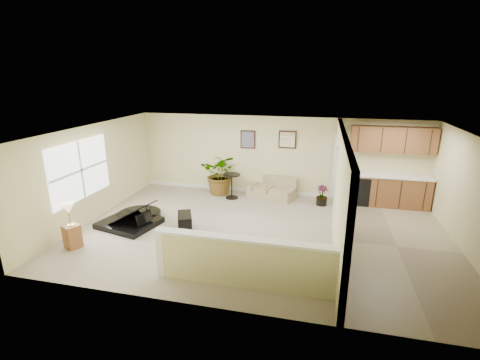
% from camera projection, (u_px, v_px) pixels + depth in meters
% --- Properties ---
extents(floor, '(9.00, 9.00, 0.00)m').
position_uv_depth(floor, '(260.00, 233.00, 8.55)').
color(floor, tan).
rests_on(floor, ground).
extents(back_wall, '(9.00, 0.04, 2.50)m').
position_uv_depth(back_wall, '(277.00, 156.00, 10.97)').
color(back_wall, beige).
rests_on(back_wall, floor).
extents(front_wall, '(9.00, 0.04, 2.50)m').
position_uv_depth(front_wall, '(227.00, 242.00, 5.39)').
color(front_wall, beige).
rests_on(front_wall, floor).
extents(left_wall, '(0.04, 6.00, 2.50)m').
position_uv_depth(left_wall, '(93.00, 172.00, 9.18)').
color(left_wall, beige).
rests_on(left_wall, floor).
extents(right_wall, '(0.04, 6.00, 2.50)m').
position_uv_depth(right_wall, '(475.00, 200.00, 7.19)').
color(right_wall, beige).
rests_on(right_wall, floor).
extents(ceiling, '(9.00, 6.00, 0.04)m').
position_uv_depth(ceiling, '(262.00, 132.00, 7.82)').
color(ceiling, white).
rests_on(ceiling, back_wall).
extents(kitchen_vinyl, '(2.70, 6.00, 0.01)m').
position_uv_depth(kitchen_vinyl, '(397.00, 247.00, 7.86)').
color(kitchen_vinyl, '#988A67').
rests_on(kitchen_vinyl, floor).
extents(interior_partition, '(0.18, 5.99, 2.50)m').
position_uv_depth(interior_partition, '(339.00, 188.00, 8.03)').
color(interior_partition, beige).
rests_on(interior_partition, floor).
extents(pony_half_wall, '(3.42, 0.22, 1.00)m').
position_uv_depth(pony_half_wall, '(242.00, 261.00, 6.24)').
color(pony_half_wall, beige).
rests_on(pony_half_wall, floor).
extents(left_window, '(0.05, 2.15, 1.45)m').
position_uv_depth(left_window, '(80.00, 170.00, 8.65)').
color(left_window, white).
rests_on(left_window, left_wall).
extents(wall_art_left, '(0.48, 0.04, 0.58)m').
position_uv_depth(wall_art_left, '(248.00, 139.00, 11.01)').
color(wall_art_left, '#351C13').
rests_on(wall_art_left, back_wall).
extents(wall_mirror, '(0.55, 0.04, 0.55)m').
position_uv_depth(wall_mirror, '(287.00, 140.00, 10.72)').
color(wall_mirror, '#351C13').
rests_on(wall_mirror, back_wall).
extents(kitchen_cabinets, '(2.36, 0.65, 2.33)m').
position_uv_depth(kitchen_cabinets, '(385.00, 177.00, 10.13)').
color(kitchen_cabinets, brown).
rests_on(kitchen_cabinets, floor).
extents(piano, '(1.81, 1.82, 1.29)m').
position_uv_depth(piano, '(129.00, 204.00, 8.93)').
color(piano, black).
rests_on(piano, floor).
extents(piano_bench, '(0.57, 0.74, 0.44)m').
position_uv_depth(piano_bench, '(185.00, 222.00, 8.61)').
color(piano_bench, black).
rests_on(piano_bench, floor).
extents(loveseat, '(1.69, 1.25, 0.83)m').
position_uv_depth(loveseat, '(272.00, 187.00, 10.99)').
color(loveseat, tan).
rests_on(loveseat, floor).
extents(accent_table, '(0.54, 0.54, 0.78)m').
position_uv_depth(accent_table, '(232.00, 183.00, 10.79)').
color(accent_table, black).
rests_on(accent_table, floor).
extents(palm_plant, '(1.24, 1.08, 1.35)m').
position_uv_depth(palm_plant, '(221.00, 174.00, 11.14)').
color(palm_plant, black).
rests_on(palm_plant, floor).
extents(small_plant, '(0.45, 0.45, 0.60)m').
position_uv_depth(small_plant, '(322.00, 197.00, 10.29)').
color(small_plant, black).
rests_on(small_plant, floor).
extents(lamp_stand, '(0.41, 0.41, 1.05)m').
position_uv_depth(lamp_stand, '(71.00, 229.00, 7.72)').
color(lamp_stand, brown).
rests_on(lamp_stand, floor).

